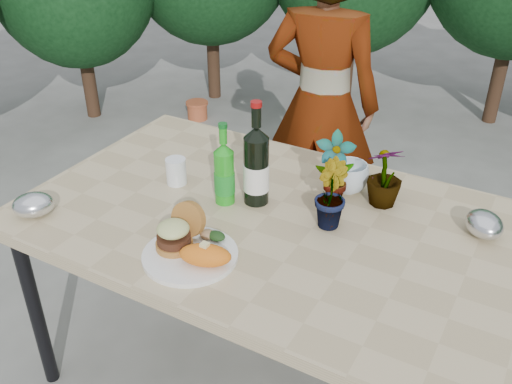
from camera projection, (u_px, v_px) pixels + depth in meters
The scene contains 17 objects.
ground at pixel (266, 375), 2.24m from camera, with size 80.00×80.00×0.00m, color slate.
patio_table at pixel (268, 230), 1.88m from camera, with size 1.60×1.00×0.75m.
dinner_plate at pixel (190, 255), 1.66m from camera, with size 0.28×0.28×0.01m, color white.
burger_stack at pixel (177, 232), 1.67m from camera, with size 0.11×0.16×0.11m.
sweet_potato at pixel (205, 255), 1.59m from camera, with size 0.15×0.08×0.06m, color orange.
grilled_veg at pixel (212, 235), 1.71m from camera, with size 0.08×0.05×0.03m.
wine_bottle at pixel (256, 167), 1.86m from camera, with size 0.09×0.09×0.36m.
sparkling_water at pixel (224, 174), 1.87m from camera, with size 0.07×0.07×0.29m.
plastic_cup at pixel (176, 171), 2.01m from camera, with size 0.07×0.07×0.10m, color white.
seedling_left at pixel (335, 169), 1.86m from camera, with size 0.13×0.09×0.25m, color #20561D.
seedling_mid at pixel (330, 194), 1.75m from camera, with size 0.12×0.10×0.22m, color #23561D.
seedling_right at pixel (385, 176), 1.86m from camera, with size 0.12×0.12×0.21m, color #20501B.
blue_bowl at pixel (349, 177), 1.96m from camera, with size 0.13×0.13×0.10m, color silver.
foil_packet_left at pixel (33, 205), 1.83m from camera, with size 0.13×0.11×0.08m, color silver.
foil_packet_right at pixel (484, 224), 1.74m from camera, with size 0.13×0.11×0.08m, color silver.
person at pixel (322, 105), 2.67m from camera, with size 0.54×0.36×1.49m, color #95674A.
terracotta_pot at pixel (197, 110), 4.35m from camera, with size 0.17×0.17×0.14m.
Camera 1 is at (0.73, -1.37, 1.76)m, focal length 40.00 mm.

